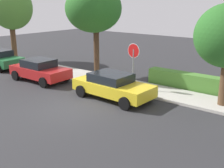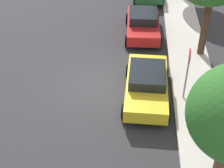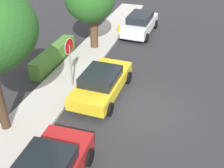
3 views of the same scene
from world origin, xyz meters
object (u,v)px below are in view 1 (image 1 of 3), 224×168
(street_tree_near_corner, at_px, (12,8))
(parked_car_red, at_px, (40,70))
(street_tree_mid_block, at_px, (94,9))
(parked_car_yellow, at_px, (113,86))
(stop_sign, at_px, (133,59))

(street_tree_near_corner, bearing_deg, parked_car_red, -21.23)
(street_tree_near_corner, height_order, street_tree_mid_block, street_tree_near_corner)
(parked_car_red, distance_m, street_tree_near_corner, 7.93)
(parked_car_red, relative_size, street_tree_near_corner, 0.66)
(parked_car_yellow, relative_size, street_tree_mid_block, 0.72)
(stop_sign, relative_size, parked_car_yellow, 0.62)
(parked_car_yellow, xyz_separation_m, street_tree_near_corner, (-12.39, 2.35, 3.74))
(parked_car_red, bearing_deg, stop_sign, 17.25)
(parked_car_yellow, relative_size, street_tree_near_corner, 0.71)
(stop_sign, bearing_deg, street_tree_mid_block, 164.10)
(parked_car_red, distance_m, street_tree_mid_block, 5.25)
(stop_sign, height_order, parked_car_yellow, stop_sign)
(parked_car_yellow, bearing_deg, street_tree_mid_block, 143.53)
(parked_car_yellow, height_order, street_tree_mid_block, street_tree_mid_block)
(stop_sign, bearing_deg, parked_car_yellow, -94.82)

